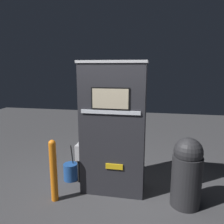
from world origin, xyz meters
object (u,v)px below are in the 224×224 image
at_px(squeegee_bucket, 71,172).
at_px(trash_bin, 187,172).
at_px(gas_pump, 113,128).
at_px(safety_bollard, 53,169).

bearing_deg(squeegee_bucket, trash_bin, -11.34).
bearing_deg(squeegee_bucket, gas_pump, -10.36).
xyz_separation_m(gas_pump, squeegee_bucket, (-0.84, 0.15, -0.93)).
bearing_deg(trash_bin, gas_pump, 167.95).
distance_m(trash_bin, squeegee_bucket, 2.07).
xyz_separation_m(safety_bollard, trash_bin, (2.00, 0.26, 0.02)).
xyz_separation_m(gas_pump, trash_bin, (1.16, -0.25, -0.54)).
height_order(gas_pump, squeegee_bucket, gas_pump).
bearing_deg(trash_bin, safety_bollard, -172.72).
relative_size(gas_pump, trash_bin, 2.03).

